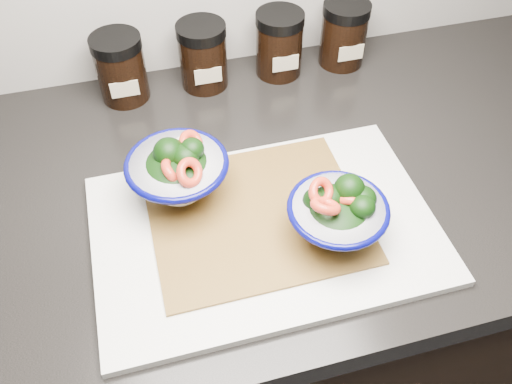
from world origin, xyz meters
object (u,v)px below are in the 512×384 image
object	(u,v)px
spice_jar_c	(279,44)
spice_jar_b	(203,55)
spice_jar_a	(121,68)
spice_jar_d	(344,34)
bowl_left	(178,171)
cutting_board	(265,229)
bowl_right	(338,214)

from	to	relation	value
spice_jar_c	spice_jar_b	bearing A→B (deg)	180.00
spice_jar_a	spice_jar_d	bearing A→B (deg)	0.00
spice_jar_b	bowl_left	bearing A→B (deg)	-108.31
cutting_board	spice_jar_c	world-z (taller)	spice_jar_c
cutting_board	spice_jar_d	world-z (taller)	spice_jar_d
cutting_board	bowl_left	xyz separation A→B (m)	(-0.10, 0.08, 0.05)
bowl_right	spice_jar_b	distance (m)	0.39
spice_jar_a	spice_jar_b	distance (m)	0.14
spice_jar_b	bowl_right	bearing A→B (deg)	-76.25
spice_jar_b	spice_jar_d	xyz separation A→B (m)	(0.25, 0.00, 0.00)
spice_jar_a	cutting_board	bearing A→B (deg)	-66.70
bowl_right	spice_jar_c	world-z (taller)	bowl_right
cutting_board	spice_jar_b	xyz separation A→B (m)	(-0.01, 0.34, 0.05)
spice_jar_b	spice_jar_c	world-z (taller)	same
spice_jar_c	spice_jar_d	bearing A→B (deg)	0.00
bowl_left	spice_jar_b	xyz separation A→B (m)	(0.09, 0.26, -0.00)
spice_jar_c	spice_jar_d	world-z (taller)	same
spice_jar_c	spice_jar_a	bearing A→B (deg)	180.00
spice_jar_a	spice_jar_d	world-z (taller)	same
spice_jar_c	spice_jar_d	xyz separation A→B (m)	(0.12, 0.00, 0.00)
spice_jar_a	spice_jar_d	distance (m)	0.39
spice_jar_a	spice_jar_c	distance (m)	0.27
bowl_right	spice_jar_d	bearing A→B (deg)	67.56
bowl_left	spice_jar_d	distance (m)	0.42
bowl_right	spice_jar_b	bearing A→B (deg)	103.75
spice_jar_b	spice_jar_a	bearing A→B (deg)	180.00
bowl_right	spice_jar_a	distance (m)	0.45
cutting_board	spice_jar_a	world-z (taller)	spice_jar_a
spice_jar_d	spice_jar_a	bearing A→B (deg)	180.00
spice_jar_c	spice_jar_d	distance (m)	0.12
cutting_board	spice_jar_b	size ratio (longest dim) A/B	3.98
spice_jar_b	spice_jar_c	xyz separation A→B (m)	(0.13, 0.00, 0.00)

